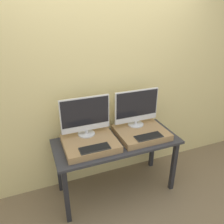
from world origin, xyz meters
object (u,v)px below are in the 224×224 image
(monitor_right, at_px, (137,107))
(keyboard_left, at_px, (95,148))
(monitor_left, at_px, (85,116))
(keyboard_right, at_px, (149,136))

(monitor_right, bearing_deg, keyboard_left, -153.30)
(monitor_left, bearing_deg, keyboard_right, -26.70)
(keyboard_left, height_order, keyboard_right, same)
(monitor_right, height_order, keyboard_right, monitor_right)
(keyboard_left, height_order, monitor_right, monitor_right)
(monitor_left, xyz_separation_m, monitor_right, (0.63, 0.00, 0.00))
(monitor_left, distance_m, monitor_right, 0.63)
(monitor_left, height_order, keyboard_left, monitor_left)
(keyboard_left, relative_size, monitor_right, 0.57)
(monitor_left, relative_size, keyboard_left, 1.76)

